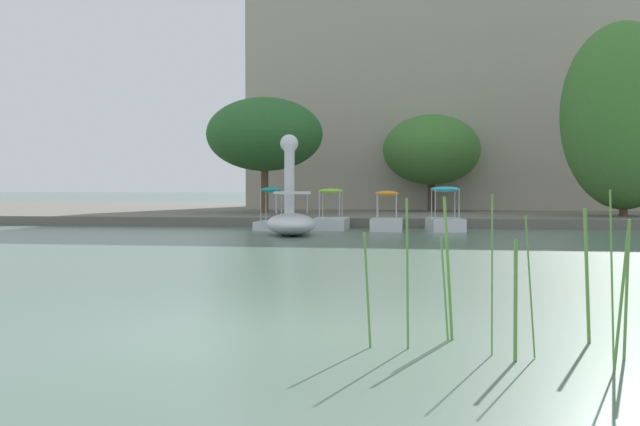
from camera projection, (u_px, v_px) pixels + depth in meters
ground_plane at (282, 331)px, 8.60m from camera, size 427.68×427.68×0.00m
shore_bank_far at (410, 212)px, 43.57m from camera, size 138.83×27.61×0.37m
swan_boat at (291, 215)px, 25.82m from camera, size 2.30×3.51×3.33m
pedal_boat_cyan at (445, 219)px, 28.21m from camera, size 1.46×2.27×1.58m
pedal_boat_orange at (387, 220)px, 28.35m from camera, size 1.17×2.01×1.43m
pedal_boat_lime at (331, 219)px, 29.08m from camera, size 1.22×2.16×1.51m
pedal_boat_teal at (271, 217)px, 29.03m from camera, size 1.00×1.92×1.55m
tree_broadleaf_right at (265, 134)px, 36.32m from camera, size 7.45×7.44×5.27m
tree_willow_overhanging at (625, 116)px, 31.98m from camera, size 6.41×5.88×7.85m
tree_sapling_by_fence at (432, 150)px, 38.96m from camera, size 5.02×5.36×4.73m
apartment_block at (462, 88)px, 46.36m from camera, size 22.97×12.96×13.95m
reed_clump_foreground at (518, 283)px, 7.49m from camera, size 2.41×1.48×1.54m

